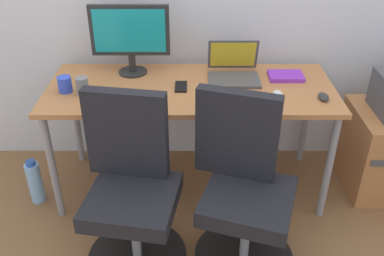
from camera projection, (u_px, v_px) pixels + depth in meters
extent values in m
plane|color=brown|center=(192.00, 184.00, 2.94)|extent=(5.28, 5.28, 0.00)
cube|color=#B77542|center=(192.00, 89.00, 2.56)|extent=(1.71, 0.69, 0.03)
cylinder|color=gray|center=(54.00, 168.00, 2.50)|extent=(0.04, 0.04, 0.71)
cylinder|color=gray|center=(330.00, 168.00, 2.50)|extent=(0.04, 0.04, 0.71)
cylinder|color=gray|center=(77.00, 118.00, 3.01)|extent=(0.04, 0.04, 0.71)
cylinder|color=gray|center=(307.00, 118.00, 3.00)|extent=(0.04, 0.04, 0.71)
cylinder|color=black|center=(139.00, 256.00, 2.37)|extent=(0.54, 0.54, 0.03)
cylinder|color=gray|center=(137.00, 232.00, 2.28)|extent=(0.05, 0.05, 0.34)
cube|color=black|center=(134.00, 201.00, 2.16)|extent=(0.51, 0.51, 0.09)
cube|color=black|center=(128.00, 134.00, 2.17)|extent=(0.43, 0.14, 0.48)
cylinder|color=black|center=(244.00, 256.00, 2.37)|extent=(0.54, 0.54, 0.03)
cylinder|color=gray|center=(247.00, 232.00, 2.27)|extent=(0.05, 0.05, 0.34)
cube|color=black|center=(250.00, 201.00, 2.16)|extent=(0.56, 0.56, 0.09)
cube|color=black|center=(238.00, 135.00, 2.16)|extent=(0.42, 0.20, 0.48)
cylinder|color=#8CBFF2|center=(37.00, 182.00, 2.73)|extent=(0.09, 0.09, 0.28)
cylinder|color=#2D59B2|center=(32.00, 163.00, 2.65)|extent=(0.06, 0.06, 0.03)
cylinder|color=#262626|center=(134.00, 72.00, 2.72)|extent=(0.18, 0.18, 0.01)
cylinder|color=#262626|center=(134.00, 63.00, 2.69)|extent=(0.04, 0.04, 0.11)
cube|color=#262626|center=(131.00, 30.00, 2.58)|extent=(0.48, 0.03, 0.31)
cube|color=teal|center=(131.00, 31.00, 2.57)|extent=(0.43, 0.00, 0.26)
cube|color=#4C4C51|center=(235.00, 80.00, 2.61)|extent=(0.31, 0.22, 0.02)
cube|color=#4C4C51|center=(234.00, 54.00, 2.67)|extent=(0.31, 0.07, 0.20)
cube|color=yellow|center=(234.00, 55.00, 2.67)|extent=(0.28, 0.05, 0.17)
cube|color=#515156|center=(116.00, 104.00, 2.35)|extent=(0.34, 0.12, 0.02)
cube|color=#2D2D2D|center=(238.00, 101.00, 2.38)|extent=(0.34, 0.12, 0.02)
ellipsoid|color=#2D2D2D|center=(325.00, 97.00, 2.40)|extent=(0.06, 0.10, 0.03)
ellipsoid|color=silver|center=(279.00, 94.00, 2.43)|extent=(0.06, 0.10, 0.03)
cylinder|color=blue|center=(66.00, 84.00, 2.48)|extent=(0.08, 0.08, 0.09)
cylinder|color=slate|center=(84.00, 86.00, 2.44)|extent=(0.07, 0.07, 0.10)
cube|color=black|center=(182.00, 87.00, 2.54)|extent=(0.07, 0.14, 0.01)
cube|color=purple|center=(287.00, 76.00, 2.65)|extent=(0.21, 0.15, 0.03)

